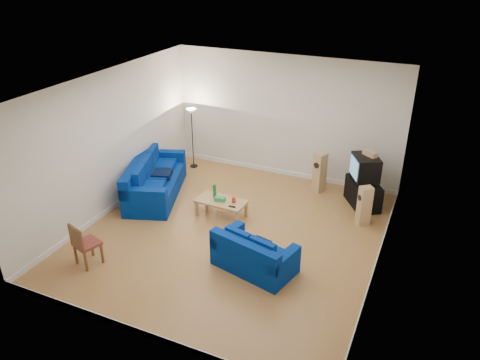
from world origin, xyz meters
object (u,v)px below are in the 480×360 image
at_px(tv_stand, 363,193).
at_px(television, 365,167).
at_px(coffee_table, 221,202).
at_px(sofa_loveseat, 253,257).
at_px(sofa_three_seat, 153,182).

bearing_deg(tv_stand, television, -107.41).
bearing_deg(coffee_table, sofa_loveseat, -47.05).
height_order(sofa_three_seat, coffee_table, sofa_three_seat).
relative_size(sofa_three_seat, tv_stand, 2.63).
distance_m(tv_stand, television, 0.67).
height_order(sofa_three_seat, tv_stand, sofa_three_seat).
relative_size(coffee_table, television, 1.32).
distance_m(sofa_three_seat, television, 5.06).
xyz_separation_m(sofa_loveseat, coffee_table, (-1.42, 1.52, 0.07)).
bearing_deg(television, tv_stand, 77.46).
bearing_deg(television, sofa_loveseat, -49.78).
xyz_separation_m(sofa_loveseat, television, (1.37, 3.36, 0.69)).
xyz_separation_m(sofa_three_seat, sofa_loveseat, (3.39, -1.77, -0.06)).
bearing_deg(tv_stand, sofa_loveseat, -55.00).
xyz_separation_m(sofa_three_seat, coffee_table, (1.97, -0.25, 0.01)).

